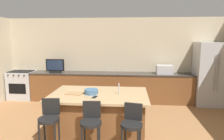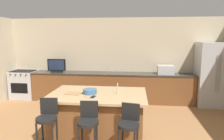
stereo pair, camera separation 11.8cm
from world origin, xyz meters
TOP-DOWN VIEW (x-y plane):
  - wall_back at (0.00, 5.11)m, footprint 7.35×0.12m
  - counter_back at (-0.05, 4.73)m, footprint 5.02×0.62m
  - kitchen_island at (-0.06, 2.37)m, footprint 1.89×1.22m
  - refrigerator at (2.92, 4.66)m, footprint 0.90×0.79m
  - range_oven at (-2.97, 4.73)m, footprint 0.79×0.63m
  - microwave at (1.58, 4.73)m, footprint 0.48×0.36m
  - tv_monitor at (-1.81, 4.68)m, footprint 0.58×0.16m
  - sink_faucet_back at (-0.18, 4.83)m, footprint 0.02×0.02m
  - sink_faucet_island at (0.33, 2.37)m, footprint 0.02×0.02m
  - bar_stool_left at (-0.75, 1.56)m, footprint 0.34×0.35m
  - bar_stool_center at (-0.06, 1.54)m, footprint 0.34×0.35m
  - bar_stool_right at (0.58, 1.56)m, footprint 0.34×0.36m
  - fruit_bowl at (-0.21, 2.34)m, footprint 0.27×0.27m
  - cell_phone at (-0.10, 2.12)m, footprint 0.10×0.16m
  - tv_remote at (-0.17, 2.40)m, footprint 0.10×0.17m
  - cutting_board at (-0.53, 2.30)m, footprint 0.34×0.26m

SIDE VIEW (x-z plane):
  - counter_back at x=-0.05m, z-range 0.00..0.90m
  - range_oven at x=-2.97m, z-range 0.00..0.91m
  - kitchen_island at x=-0.06m, z-range 0.01..0.91m
  - bar_stool_right at x=0.58m, z-range 0.09..1.05m
  - bar_stool_center at x=-0.06m, z-range 0.10..1.08m
  - bar_stool_left at x=-0.75m, z-range 0.10..1.10m
  - cell_phone at x=-0.10m, z-range 0.90..0.91m
  - cutting_board at x=-0.53m, z-range 0.90..0.92m
  - tv_remote at x=-0.17m, z-range 0.90..0.92m
  - refrigerator at x=2.92m, z-range 0.00..1.86m
  - fruit_bowl at x=-0.21m, z-range 0.90..0.99m
  - sink_faucet_island at x=0.33m, z-range 0.90..1.12m
  - sink_faucet_back at x=-0.18m, z-range 0.90..1.14m
  - microwave at x=1.58m, z-range 0.90..1.16m
  - tv_monitor at x=-1.81m, z-range 0.88..1.30m
  - wall_back at x=0.00m, z-range 0.00..2.61m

